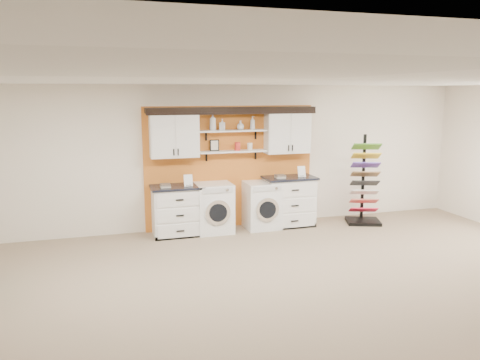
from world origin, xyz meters
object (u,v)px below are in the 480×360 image
object	(u,v)px
washer	(214,208)
base_cabinet_left	(177,210)
sample_rack	(364,196)
dryer	(262,205)
base_cabinet_right	(289,201)

from	to	relation	value
washer	base_cabinet_left	bearing A→B (deg)	179.73
base_cabinet_left	sample_rack	world-z (taller)	sample_rack
dryer	washer	bearing A→B (deg)	180.00
washer	dryer	bearing A→B (deg)	0.00
base_cabinet_left	dryer	world-z (taller)	base_cabinet_left
base_cabinet_left	dryer	bearing A→B (deg)	-0.11
dryer	base_cabinet_right	bearing A→B (deg)	0.33
sample_rack	base_cabinet_right	bearing A→B (deg)	-169.50
dryer	sample_rack	world-z (taller)	sample_rack
base_cabinet_left	washer	size ratio (longest dim) A/B	1.01
washer	dryer	world-z (taller)	washer
washer	dryer	size ratio (longest dim) A/B	1.03
base_cabinet_right	sample_rack	world-z (taller)	sample_rack
base_cabinet_left	washer	xyz separation A→B (m)	(0.70, -0.00, 0.00)
base_cabinet_right	dryer	bearing A→B (deg)	-179.67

